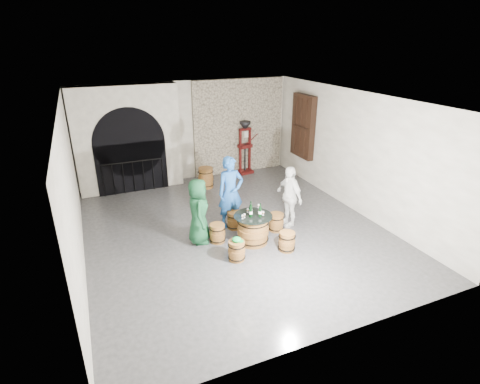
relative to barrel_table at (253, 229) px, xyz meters
name	(u,v)px	position (x,y,z in m)	size (l,w,h in m)	color
ground	(234,229)	(-0.17, 0.77, -0.34)	(8.00, 8.00, 0.00)	#323235
wall_back	(187,131)	(-0.17, 4.77, 1.26)	(8.00, 8.00, 0.00)	silver
wall_front	(338,253)	(-0.17, -3.23, 1.26)	(8.00, 8.00, 0.00)	silver
wall_left	(72,191)	(-3.67, 0.77, 1.26)	(8.00, 8.00, 0.00)	silver
wall_right	(354,152)	(3.33, 0.77, 1.26)	(8.00, 8.00, 0.00)	silver
ceiling	(233,99)	(-0.17, 0.77, 2.86)	(8.00, 8.00, 0.00)	beige
stone_facing_panel	(239,127)	(1.63, 4.71, 1.26)	(3.20, 0.12, 3.18)	#AFA38C
arched_opening	(128,140)	(-2.07, 4.51, 1.24)	(3.10, 0.60, 3.19)	silver
shuttered_window	(303,126)	(3.21, 3.17, 1.46)	(0.23, 1.10, 2.00)	black
barrel_table	(253,229)	(0.00, 0.00, 0.00)	(0.89, 0.89, 0.69)	brown
barrel_stool_left	(217,233)	(-0.75, 0.35, -0.12)	(0.38, 0.38, 0.45)	brown
barrel_stool_far	(234,220)	(-0.13, 0.82, -0.12)	(0.38, 0.38, 0.45)	brown
barrel_stool_right	(276,222)	(0.77, 0.30, -0.12)	(0.38, 0.38, 0.45)	brown
barrel_stool_near_right	(287,241)	(0.55, -0.62, -0.12)	(0.38, 0.38, 0.45)	brown
barrel_stool_near_left	(237,251)	(-0.63, -0.54, -0.12)	(0.38, 0.38, 0.45)	brown
green_cap	(237,240)	(-0.63, -0.54, 0.15)	(0.24, 0.20, 0.11)	#0C8D36
person_green	(198,211)	(-1.14, 0.52, 0.44)	(0.76, 0.50, 1.56)	#113D22
person_blue	(231,192)	(-0.16, 0.99, 0.57)	(0.66, 0.44, 1.82)	#1C4E9B
person_white	(289,196)	(1.20, 0.47, 0.44)	(0.92, 0.38, 1.56)	white
wine_bottle_left	(251,211)	(-0.07, -0.02, 0.48)	(0.08, 0.08, 0.32)	black
wine_bottle_center	(260,211)	(0.12, -0.10, 0.48)	(0.08, 0.08, 0.32)	black
wine_bottle_right	(251,209)	(-0.02, 0.08, 0.48)	(0.08, 0.08, 0.32)	black
tasting_glass_a	(242,217)	(-0.29, -0.05, 0.40)	(0.05, 0.05, 0.10)	#A2511F
tasting_glass_b	(261,212)	(0.20, -0.02, 0.40)	(0.05, 0.05, 0.10)	#A2511F
tasting_glass_c	(248,210)	(-0.05, 0.20, 0.40)	(0.05, 0.05, 0.10)	#A2511F
tasting_glass_d	(259,206)	(0.29, 0.33, 0.40)	(0.05, 0.05, 0.10)	#A2511F
tasting_glass_e	(263,213)	(0.22, -0.07, 0.40)	(0.05, 0.05, 0.10)	#A2511F
tasting_glass_f	(244,216)	(-0.22, -0.02, 0.40)	(0.05, 0.05, 0.10)	#A2511F
side_barrel	(206,178)	(0.08, 3.71, -0.02)	(0.49, 0.49, 0.65)	brown
corking_press	(245,144)	(1.77, 4.47, 0.72)	(0.78, 0.49, 1.83)	#440E0B
control_box	(246,134)	(1.88, 4.63, 1.01)	(0.18, 0.10, 0.22)	silver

